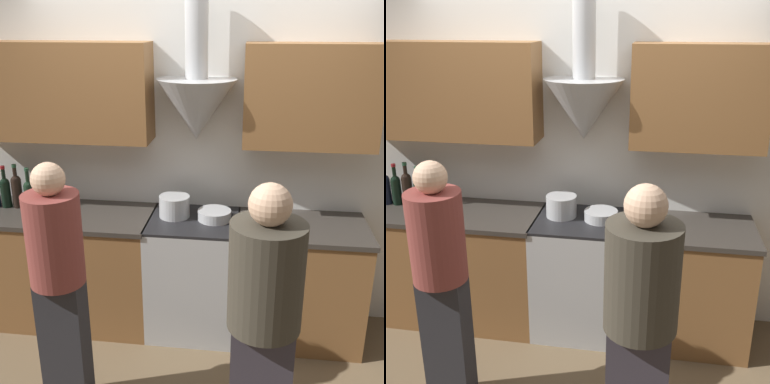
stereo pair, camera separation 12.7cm
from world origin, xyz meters
TOP-DOWN VIEW (x-y plane):
  - ground_plane at (0.00, 0.00)m, footprint 12.00×12.00m
  - wall_back at (-0.09, 0.63)m, footprint 8.40×0.57m
  - counter_left at (-1.04, 0.36)m, footprint 1.44×0.62m
  - counter_right at (0.79, 0.36)m, footprint 0.93×0.62m
  - stove_range at (0.00, 0.36)m, footprint 0.66×0.60m
  - wine_bottle_2 at (-1.48, 0.42)m, footprint 0.08×0.08m
  - wine_bottle_3 at (-1.39, 0.43)m, footprint 0.08×0.08m
  - wine_bottle_4 at (-1.29, 0.42)m, footprint 0.08×0.08m
  - stock_pot at (-0.15, 0.40)m, footprint 0.23×0.23m
  - mixing_bowl at (0.15, 0.38)m, footprint 0.24×0.24m
  - orange_fruit at (0.48, 0.22)m, footprint 0.09×0.09m
  - chefs_knife at (0.63, 0.48)m, footprint 0.21×0.14m
  - person_foreground_left at (-0.67, -0.56)m, footprint 0.31×0.31m
  - person_foreground_right at (0.50, -0.86)m, footprint 0.36×0.36m

SIDE VIEW (x-z plane):
  - ground_plane at x=0.00m, z-range 0.00..0.00m
  - counter_left at x=-1.04m, z-range 0.00..0.91m
  - counter_right at x=0.79m, z-range 0.00..0.91m
  - stove_range at x=0.00m, z-range 0.00..0.92m
  - person_foreground_left at x=-0.67m, z-range 0.09..1.67m
  - person_foreground_right at x=0.50m, z-range 0.08..1.71m
  - chefs_knife at x=0.63m, z-range 0.91..0.92m
  - mixing_bowl at x=0.15m, z-range 0.91..0.99m
  - orange_fruit at x=0.48m, z-range 0.91..1.00m
  - stock_pot at x=-0.15m, z-range 0.91..1.07m
  - wine_bottle_4 at x=-1.29m, z-range 0.88..1.20m
  - wine_bottle_2 at x=-1.48m, z-range 0.88..1.21m
  - wine_bottle_3 at x=-1.39m, z-range 0.88..1.23m
  - wall_back at x=-0.09m, z-range 0.17..2.77m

